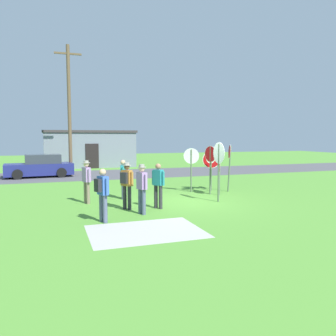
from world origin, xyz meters
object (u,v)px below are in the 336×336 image
Objects in this scene: person_near_signs at (142,186)px; stop_sign_nearest at (211,164)px; person_with_sunhat at (127,182)px; stop_sign_rear_left at (229,160)px; person_in_blue at (123,177)px; person_in_teal at (158,183)px; parked_car_on_street at (40,167)px; person_on_left at (87,179)px; utility_pole at (69,108)px; stop_sign_tallest at (211,163)px; stop_sign_far_back at (219,167)px; stop_sign_rear_right at (210,161)px; person_holding_notes at (102,191)px; stop_sign_low_front at (191,162)px; stop_sign_leaning_left at (219,161)px.

stop_sign_nearest is at bearing 38.10° from person_near_signs.
person_near_signs is 0.98m from person_with_sunhat.
stop_sign_rear_left is at bearing 23.06° from person_with_sunhat.
person_in_teal is (0.84, -2.38, 0.00)m from person_in_blue.
parked_car_on_street is at bearing 110.42° from person_in_blue.
person_in_teal is 0.97× the size of person_on_left.
stop_sign_nearest is at bearing -58.91° from utility_pole.
person_with_sunhat is at bearing 110.12° from person_near_signs.
person_with_sunhat is at bearing -83.91° from utility_pole.
utility_pole reaches higher than person_on_left.
stop_sign_tallest is at bearing 140.39° from stop_sign_rear_left.
stop_sign_far_back is at bearing -60.83° from utility_pole.
person_with_sunhat is at bearing -98.21° from person_in_blue.
stop_sign_far_back is at bearing -88.38° from stop_sign_nearest.
stop_sign_far_back is 5.95m from person_on_left.
parked_car_on_street is 1.95× the size of stop_sign_rear_right.
utility_pole is at bearing 96.09° from person_with_sunhat.
stop_sign_tallest reaches higher than person_holding_notes.
person_holding_notes is 1.00× the size of person_in_teal.
stop_sign_nearest reaches higher than parked_car_on_street.
stop_sign_low_front is at bearing 124.72° from stop_sign_rear_right.
stop_sign_rear_right is at bearing -55.28° from stop_sign_low_front.
person_holding_notes is (2.20, -13.51, 0.29)m from parked_car_on_street.
stop_sign_low_front reaches higher than person_on_left.
stop_sign_rear_right is 3.98m from person_in_teal.
person_on_left is at bearing -78.79° from parked_car_on_street.
stop_sign_far_back is (7.97, -10.28, 0.60)m from parked_car_on_street.
person_on_left is (2.04, -10.27, 0.30)m from parked_car_on_street.
stop_sign_rear_right is 0.53m from stop_sign_nearest.
person_holding_notes is (-1.11, -1.62, -0.03)m from person_with_sunhat.
person_near_signs is 1.03× the size of person_in_teal.
utility_pole is at bearing 121.09° from stop_sign_nearest.
stop_sign_rear_right is 1.30× the size of person_on_left.
person_with_sunhat is at bearing -142.95° from stop_sign_low_front.
parked_car_on_street is 2.62× the size of person_holding_notes.
stop_sign_nearest is at bearing 60.88° from stop_sign_rear_right.
stop_sign_rear_left is 5.34m from person_in_blue.
stop_sign_leaning_left reaches higher than person_near_signs.
stop_sign_rear_left is at bearing -46.81° from parked_car_on_street.
person_on_left is at bearing 179.89° from stop_sign_far_back.
stop_sign_tallest reaches higher than person_near_signs.
person_on_left is at bearing -167.81° from stop_sign_tallest.
stop_sign_tallest is 4.95m from person_in_teal.
person_holding_notes is at bearing -159.78° from stop_sign_leaning_left.
person_in_blue and person_holding_notes have the same top height.
person_near_signs is at bearing -57.58° from person_on_left.
stop_sign_rear_right is 4.13m from person_in_blue.
stop_sign_rear_right is 1.86m from stop_sign_leaning_left.
stop_sign_low_front is 1.12× the size of stop_sign_far_back.
person_in_teal is at bearing -139.86° from stop_sign_tallest.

